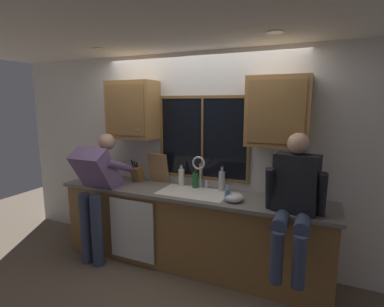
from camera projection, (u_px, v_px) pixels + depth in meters
The scene contains 26 objects.
back_wall at pixel (200, 157), 3.68m from camera, with size 5.61×0.12×2.55m, color silver.
ceiling at pixel (107, 9), 1.96m from camera, with size 5.61×4.40×0.04m, color white.
ceiling_downlight_left at pixel (98, 49), 3.25m from camera, with size 0.14×0.14×0.01m, color #FFEAB2.
ceiling_downlight_right at pixel (275, 32), 2.49m from camera, with size 0.14×0.14×0.01m, color #FFEAB2.
window_glass at pixel (203, 138), 3.55m from camera, with size 1.10×0.02×0.95m, color black.
window_frame_top at pixel (203, 97), 3.46m from camera, with size 1.17×0.02×0.04m, color brown.
window_frame_bottom at pixel (202, 177), 3.63m from camera, with size 1.17×0.02×0.04m, color brown.
window_frame_left at pixel (162, 136), 3.77m from camera, with size 0.04×0.02×0.95m, color brown.
window_frame_right at pixel (249, 141), 3.32m from camera, with size 0.04×0.02×0.95m, color brown.
window_mullion_center at pixel (202, 138), 3.54m from camera, with size 0.02×0.02×0.95m, color brown.
lower_cabinet_run at pixel (188, 230), 3.51m from camera, with size 3.21×0.58×0.88m, color olive.
countertop at pixel (187, 194), 3.41m from camera, with size 3.27×0.62×0.04m, color slate.
dishwasher_front at pixel (132, 230), 3.45m from camera, with size 0.60×0.02×0.74m, color white.
upper_cabinet_left at pixel (133, 110), 3.70m from camera, with size 0.63×0.36×0.72m.
upper_cabinet_right at pixel (278, 112), 2.99m from camera, with size 0.63×0.36×0.72m.
sink at pixel (193, 200), 3.41m from camera, with size 0.80×0.46×0.21m.
faucet at pixel (200, 168), 3.51m from camera, with size 0.18×0.09×0.40m.
person_standing at pixel (97, 185), 3.55m from camera, with size 0.53×0.69×1.57m.
person_sitting_on_counter at pixel (294, 196), 2.67m from camera, with size 0.54×0.63×1.26m.
knife_block at pixel (137, 174), 3.83m from camera, with size 0.12×0.18×0.32m.
cutting_board at pixel (158, 168), 3.78m from camera, with size 0.28×0.02×0.39m, color #997047.
mixing_bowl at pixel (234, 197), 3.07m from camera, with size 0.21×0.21×0.10m, color silver.
soap_dispenser at pixel (227, 195), 3.06m from camera, with size 0.06×0.07×0.20m.
bottle_green_glass at pixel (195, 180), 3.56m from camera, with size 0.07×0.07×0.25m.
bottle_tall_clear at pixel (181, 177), 3.65m from camera, with size 0.07×0.07×0.28m.
bottle_amber_small at pixel (222, 181), 3.43m from camera, with size 0.07×0.07×0.30m.
Camera 1 is at (1.37, -3.29, 1.95)m, focal length 27.26 mm.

